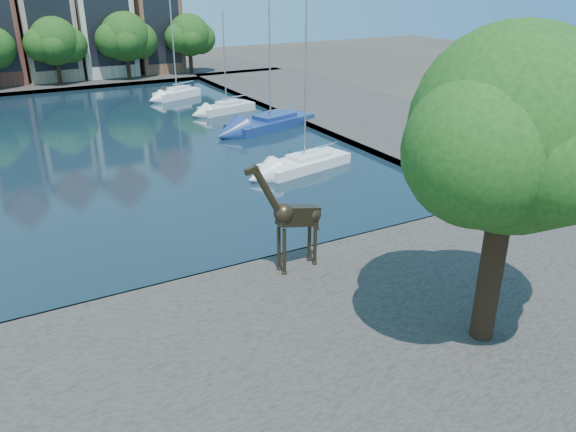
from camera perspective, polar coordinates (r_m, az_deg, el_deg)
name	(u,v)px	position (r m, az deg, el deg)	size (l,w,h in m)	color
ground	(193,285)	(24.49, -9.67, -6.94)	(160.00, 160.00, 0.00)	#38332B
water_basin	(87,146)	(46.33, -19.78, 6.70)	(38.00, 50.00, 0.08)	black
near_quay	(266,375)	(18.95, -2.30, -15.80)	(50.00, 14.00, 0.50)	#45403C
far_quay	(37,81)	(77.45, -24.12, 12.45)	(60.00, 16.00, 0.50)	#45403C
right_quay	(354,109)	(55.56, 6.70, 10.71)	(14.00, 52.00, 0.50)	#45403C
plane_tree	(516,137)	(18.53, 22.11, 7.45)	(8.32, 6.40, 10.62)	#332114
townhouse_east_inner	(44,16)	(76.83, -23.52, 18.16)	(5.94, 9.18, 15.79)	tan
townhouse_east_mid	(100,11)	(77.79, -18.59, 19.15)	(6.43, 9.18, 16.65)	beige
townhouse_east_end	(152,18)	(79.35, -13.66, 19.00)	(5.44, 9.18, 14.43)	brown
far_tree_mid_east	(55,43)	(71.60, -22.56, 15.94)	(7.02, 5.40, 7.52)	#332114
far_tree_east	(126,38)	(72.98, -16.13, 16.96)	(7.54, 5.80, 7.84)	#332114
far_tree_far_east	(190,36)	(75.20, -9.94, 17.53)	(6.76, 5.20, 7.36)	#332114
giraffe_statue	(293,216)	(23.36, 0.50, -0.03)	(3.49, 0.71, 4.98)	#312718
sailboat_right_a	(305,161)	(38.17, 1.69, 5.61)	(6.98, 3.69, 10.94)	white
sailboat_right_b	(271,121)	(48.83, -1.78, 9.65)	(8.55, 4.98, 13.00)	navy
sailboat_right_c	(227,106)	(54.96, -6.26, 11.02)	(5.76, 3.08, 9.12)	silver
sailboat_right_d	(177,92)	(62.41, -11.23, 12.26)	(5.48, 3.69, 10.40)	white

